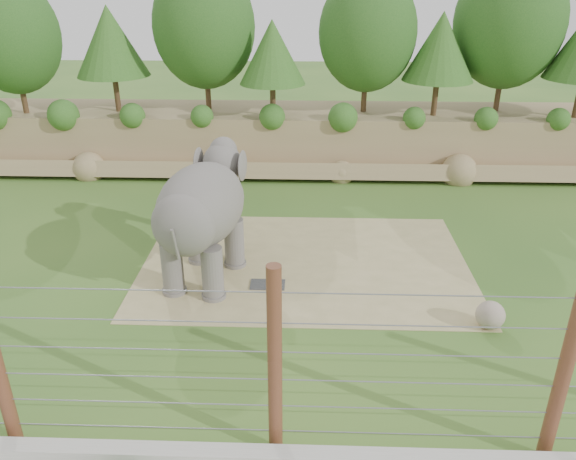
{
  "coord_description": "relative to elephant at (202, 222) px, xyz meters",
  "views": [
    {
      "loc": [
        0.51,
        -12.38,
        8.32
      ],
      "look_at": [
        0.0,
        2.0,
        1.6
      ],
      "focal_mm": 35.0,
      "sensor_mm": 36.0,
      "label": 1
    }
  ],
  "objects": [
    {
      "name": "ground",
      "position": [
        2.42,
        -1.96,
        -1.81
      ],
      "size": [
        90.0,
        90.0,
        0.0
      ],
      "primitive_type": "plane",
      "color": "#366225",
      "rests_on": "ground"
    },
    {
      "name": "back_embankment",
      "position": [
        3.01,
        10.71,
        2.15
      ],
      "size": [
        30.0,
        5.52,
        8.77
      ],
      "color": "#917C55",
      "rests_on": "ground"
    },
    {
      "name": "dirt_patch",
      "position": [
        2.92,
        1.04,
        -1.8
      ],
      "size": [
        10.0,
        7.0,
        0.02
      ],
      "primitive_type": "cube",
      "color": "tan",
      "rests_on": "ground"
    },
    {
      "name": "drain_grate",
      "position": [
        1.84,
        -0.36,
        -1.78
      ],
      "size": [
        1.0,
        0.6,
        0.03
      ],
      "primitive_type": "cube",
      "color": "#262628",
      "rests_on": "dirt_patch"
    },
    {
      "name": "elephant",
      "position": [
        0.0,
        0.0,
        0.0
      ],
      "size": [
        2.74,
        4.77,
        3.63
      ],
      "primitive_type": null,
      "rotation": [
        0.0,
        0.0,
        -0.19
      ],
      "color": "#646058",
      "rests_on": "ground"
    },
    {
      "name": "stone_ball",
      "position": [
        7.61,
        -2.26,
        -1.43
      ],
      "size": [
        0.73,
        0.73,
        0.73
      ],
      "primitive_type": "sphere",
      "color": "gray",
      "rests_on": "dirt_patch"
    },
    {
      "name": "barrier_fence",
      "position": [
        2.42,
        -6.46,
        0.19
      ],
      "size": [
        20.26,
        0.26,
        4.0
      ],
      "color": "brown",
      "rests_on": "ground"
    }
  ]
}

